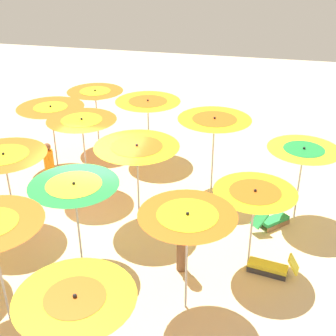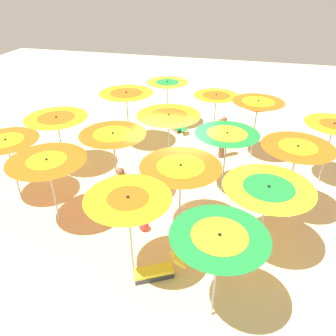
{
  "view_description": "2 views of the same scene",
  "coord_description": "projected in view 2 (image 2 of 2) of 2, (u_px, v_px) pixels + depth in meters",
  "views": [
    {
      "loc": [
        4.41,
        -10.03,
        7.35
      ],
      "look_at": [
        1.68,
        1.8,
        1.03
      ],
      "focal_mm": 49.11,
      "sensor_mm": 36.0,
      "label": 1
    },
    {
      "loc": [
        -9.52,
        -2.2,
        6.75
      ],
      "look_at": [
        -1.03,
        -0.08,
        1.48
      ],
      "focal_mm": 35.6,
      "sensor_mm": 36.0,
      "label": 2
    }
  ],
  "objects": [
    {
      "name": "ground",
      "position": [
        173.0,
        189.0,
        11.86
      ],
      "size": [
        39.95,
        39.95,
        0.04
      ],
      "primitive_type": "cube",
      "color": "beige"
    },
    {
      "name": "beach_umbrella_0",
      "position": [
        219.0,
        242.0,
        6.41
      ],
      "size": [
        1.95,
        1.95,
        2.45
      ],
      "color": "#B2B2B7",
      "rests_on": "ground"
    },
    {
      "name": "beach_umbrella_1",
      "position": [
        268.0,
        194.0,
        8.26
      ],
      "size": [
        2.26,
        2.26,
        2.2
      ],
      "color": "#B2B2B7",
      "rests_on": "ground"
    },
    {
      "name": "beach_umbrella_2",
      "position": [
        297.0,
        151.0,
        9.48
      ],
      "size": [
        2.06,
        2.06,
        2.48
      ],
      "color": "#B2B2B7",
      "rests_on": "ground"
    },
    {
      "name": "beach_umbrella_3",
      "position": [
        333.0,
        129.0,
        11.19
      ],
      "size": [
        1.94,
        1.94,
        2.35
      ],
      "color": "#B2B2B7",
      "rests_on": "ground"
    },
    {
      "name": "beach_umbrella_4",
      "position": [
        128.0,
        205.0,
        7.38
      ],
      "size": [
        1.95,
        1.95,
        2.5
      ],
      "color": "#B2B2B7",
      "rests_on": "ground"
    },
    {
      "name": "beach_umbrella_5",
      "position": [
        180.0,
        172.0,
        8.94
      ],
      "size": [
        2.21,
        2.21,
        2.3
      ],
      "color": "#B2B2B7",
      "rests_on": "ground"
    },
    {
      "name": "beach_umbrella_6",
      "position": [
        227.0,
        138.0,
        10.68
      ],
      "size": [
        2.08,
        2.08,
        2.29
      ],
      "color": "#B2B2B7",
      "rests_on": "ground"
    },
    {
      "name": "beach_umbrella_7",
      "position": [
        258.0,
        107.0,
        12.75
      ],
      "size": [
        1.98,
        1.98,
        2.46
      ],
      "color": "#B2B2B7",
      "rests_on": "ground"
    },
    {
      "name": "beach_umbrella_8",
      "position": [
        48.0,
        166.0,
        9.32
      ],
      "size": [
        2.21,
        2.21,
        2.24
      ],
      "color": "#B2B2B7",
      "rests_on": "ground"
    },
    {
      "name": "beach_umbrella_9",
      "position": [
        113.0,
        139.0,
        10.32
      ],
      "size": [
        2.07,
        2.07,
        2.44
      ],
      "color": "#B2B2B7",
      "rests_on": "ground"
    },
    {
      "name": "beach_umbrella_10",
      "position": [
        169.0,
        120.0,
        11.81
      ],
      "size": [
        2.26,
        2.26,
        2.37
      ],
      "color": "#B2B2B7",
      "rests_on": "ground"
    },
    {
      "name": "beach_umbrella_11",
      "position": [
        216.0,
        99.0,
        14.26
      ],
      "size": [
        1.91,
        1.91,
        2.16
      ],
      "color": "#B2B2B7",
      "rests_on": "ground"
    },
    {
      "name": "beach_umbrella_12",
      "position": [
        7.0,
        145.0,
        10.4
      ],
      "size": [
        2.03,
        2.03,
        2.23
      ],
      "color": "#B2B2B7",
      "rests_on": "ground"
    },
    {
      "name": "beach_umbrella_13",
      "position": [
        57.0,
        122.0,
        12.08
      ],
      "size": [
        2.25,
        2.25,
        2.19
      ],
      "color": "#B2B2B7",
      "rests_on": "ground"
    },
    {
      "name": "beach_umbrella_14",
      "position": [
        126.0,
        96.0,
        13.66
      ],
      "size": [
        2.2,
        2.2,
        2.44
      ],
      "color": "#B2B2B7",
      "rests_on": "ground"
    },
    {
      "name": "beach_umbrella_15",
      "position": [
        167.0,
        85.0,
        15.68
      ],
      "size": [
        1.96,
        1.96,
        2.22
      ],
      "color": "#B2B2B7",
      "rests_on": "ground"
    },
    {
      "name": "lounger_0",
      "position": [
        157.0,
        270.0,
        8.41
      ],
      "size": [
        0.93,
        1.32,
        0.6
      ],
      "rotation": [
        0.0,
        0.0,
        8.35
      ],
      "color": "#333338",
      "rests_on": "ground"
    },
    {
      "name": "lounger_1",
      "position": [
        219.0,
        131.0,
        15.58
      ],
      "size": [
        1.22,
        0.53,
        0.62
      ],
      "rotation": [
        0.0,
        0.0,
        9.25
      ],
      "color": "#333338",
      "rests_on": "ground"
    },
    {
      "name": "lounger_2",
      "position": [
        177.0,
        127.0,
        15.95
      ],
      "size": [
        1.09,
        1.1,
        0.6
      ],
      "rotation": [
        0.0,
        0.0,
        7.07
      ],
      "color": "olive",
      "rests_on": "ground"
    },
    {
      "name": "beachgoer_0",
      "position": [
        223.0,
        137.0,
        13.36
      ],
      "size": [
        0.3,
        0.3,
        1.78
      ],
      "rotation": [
        0.0,
        0.0,
        3.91
      ],
      "color": "brown",
      "rests_on": "ground"
    },
    {
      "name": "beachgoer_1",
      "position": [
        122.0,
        192.0,
        10.09
      ],
      "size": [
        0.3,
        0.3,
        1.77
      ],
      "rotation": [
        0.0,
        0.0,
        1.37
      ],
      "color": "brown",
      "rests_on": "ground"
    },
    {
      "name": "beach_ball",
      "position": [
        144.0,
        226.0,
        9.92
      ],
      "size": [
        0.3,
        0.3,
        0.3
      ],
      "primitive_type": "sphere",
      "color": "red",
      "rests_on": "ground"
    }
  ]
}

